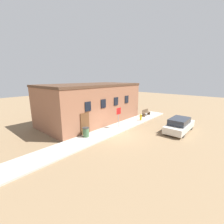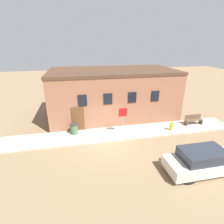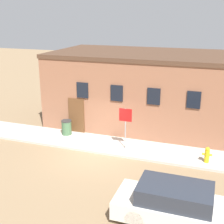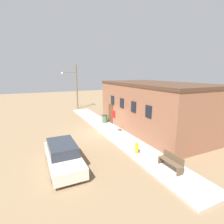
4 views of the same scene
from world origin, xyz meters
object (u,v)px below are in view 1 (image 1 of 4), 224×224
at_px(fire_hydrant, 141,117).
at_px(stop_sign, 119,114).
at_px(trash_bin, 86,132).
at_px(parked_car, 179,125).
at_px(bench, 146,113).

height_order(fire_hydrant, stop_sign, stop_sign).
xyz_separation_m(trash_bin, parked_car, (7.33, -5.85, 0.12)).
xyz_separation_m(stop_sign, trash_bin, (-3.83, 0.74, -1.10)).
bearing_deg(trash_bin, bench, -1.77).
relative_size(stop_sign, trash_bin, 2.54).
height_order(bench, trash_bin, bench).
height_order(fire_hydrant, trash_bin, trash_bin).
bearing_deg(fire_hydrant, bench, 14.81).
bearing_deg(fire_hydrant, stop_sign, 176.38).
xyz_separation_m(fire_hydrant, trash_bin, (-8.00, 1.00, 0.04)).
bearing_deg(stop_sign, parked_car, -55.58).
bearing_deg(parked_car, trash_bin, 141.40).
xyz_separation_m(stop_sign, parked_car, (3.51, -5.12, -0.98)).
bearing_deg(parked_car, stop_sign, 124.42).
relative_size(trash_bin, parked_car, 0.19).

